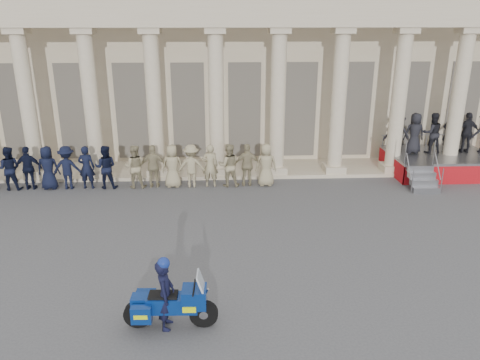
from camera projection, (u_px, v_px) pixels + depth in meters
ground at (172, 268)px, 13.13m from camera, size 90.00×90.00×0.00m
building at (192, 59)px, 25.54m from camera, size 40.00×12.50×9.00m
officer_rank at (69, 168)px, 18.98m from camera, size 16.83×0.68×1.80m
reviewing_stand at (439, 139)px, 20.77m from camera, size 5.17×4.19×2.71m
motorcycle at (171, 304)px, 10.48m from camera, size 2.14×0.88×1.37m
rider at (165, 293)px, 10.39m from camera, size 0.42×0.62×1.76m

